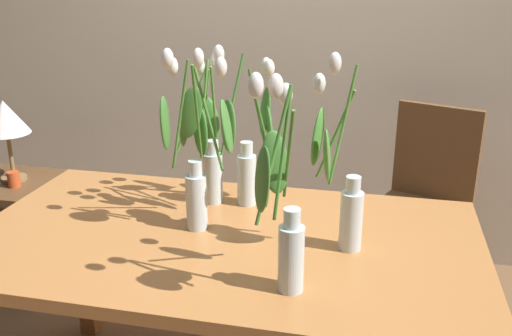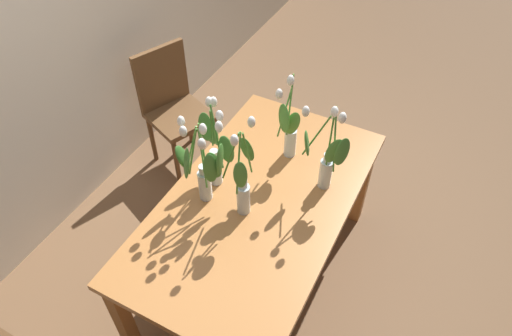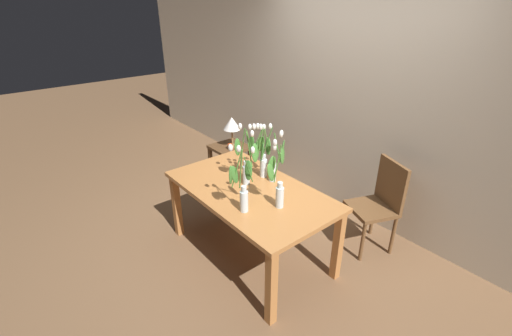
# 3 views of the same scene
# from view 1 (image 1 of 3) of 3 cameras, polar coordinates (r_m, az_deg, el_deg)

# --- Properties ---
(room_wall_rear) EXTENTS (9.00, 0.10, 2.70)m
(room_wall_rear) POSITION_cam_1_polar(r_m,az_deg,el_deg) (3.04, 4.33, 16.13)
(room_wall_rear) COLOR beige
(room_wall_rear) RESTS_ON ground
(dining_table) EXTENTS (1.60, 0.90, 0.74)m
(dining_table) POSITION_cam_1_polar(r_m,az_deg,el_deg) (1.83, -3.27, -9.39)
(dining_table) COLOR #B7753D
(dining_table) RESTS_ON ground
(tulip_vase_0) EXTENTS (0.16, 0.25, 0.54)m
(tulip_vase_0) POSITION_cam_1_polar(r_m,az_deg,el_deg) (1.96, -5.17, 2.51)
(tulip_vase_0) COLOR silver
(tulip_vase_0) RESTS_ON dining_table
(tulip_vase_1) EXTENTS (0.21, 0.20, 0.57)m
(tulip_vase_1) POSITION_cam_1_polar(r_m,az_deg,el_deg) (1.77, -6.15, 0.63)
(tulip_vase_1) COLOR silver
(tulip_vase_1) RESTS_ON dining_table
(tulip_vase_2) EXTENTS (0.17, 0.14, 0.58)m
(tulip_vase_2) POSITION_cam_1_polar(r_m,az_deg,el_deg) (1.65, 8.74, -2.28)
(tulip_vase_2) COLOR silver
(tulip_vase_2) RESTS_ON dining_table
(tulip_vase_3) EXTENTS (0.14, 0.26, 0.58)m
(tulip_vase_3) POSITION_cam_1_polar(r_m,az_deg,el_deg) (1.41, 2.67, -4.72)
(tulip_vase_3) COLOR silver
(tulip_vase_3) RESTS_ON dining_table
(tulip_vase_4) EXTENTS (0.19, 0.26, 0.57)m
(tulip_vase_4) POSITION_cam_1_polar(r_m,az_deg,el_deg) (1.94, -0.64, 1.90)
(tulip_vase_4) COLOR silver
(tulip_vase_4) RESTS_ON dining_table
(dining_chair) EXTENTS (0.52, 0.52, 0.93)m
(dining_chair) POSITION_cam_1_polar(r_m,az_deg,el_deg) (2.79, 16.78, -2.47)
(dining_chair) COLOR brown
(dining_chair) RESTS_ON ground
(side_table) EXTENTS (0.44, 0.44, 0.55)m
(side_table) POSITION_cam_1_polar(r_m,az_deg,el_deg) (3.05, -23.72, -3.26)
(side_table) COLOR brown
(side_table) RESTS_ON ground
(table_lamp) EXTENTS (0.22, 0.22, 0.40)m
(table_lamp) POSITION_cam_1_polar(r_m,az_deg,el_deg) (2.92, -24.07, 4.51)
(table_lamp) COLOR olive
(table_lamp) RESTS_ON side_table
(pillar_candle) EXTENTS (0.06, 0.06, 0.07)m
(pillar_candle) POSITION_cam_1_polar(r_m,az_deg,el_deg) (2.90, -23.35, -1.06)
(pillar_candle) COLOR #CC4C23
(pillar_candle) RESTS_ON side_table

